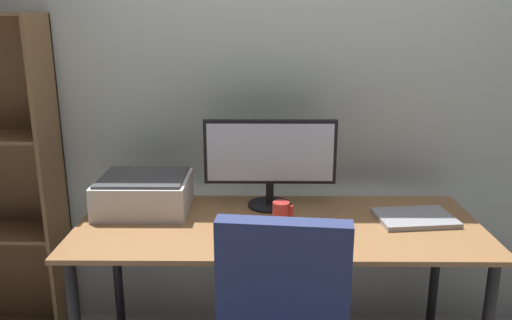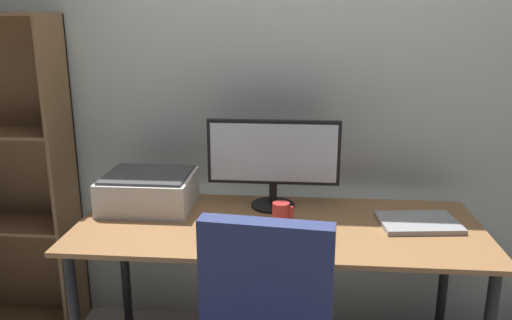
{
  "view_description": "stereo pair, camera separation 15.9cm",
  "coord_description": "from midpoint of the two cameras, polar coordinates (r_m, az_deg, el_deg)",
  "views": [
    {
      "loc": [
        -0.08,
        -2.01,
        1.57
      ],
      "look_at": [
        -0.1,
        0.02,
        1.01
      ],
      "focal_mm": 35.89,
      "sensor_mm": 36.0,
      "label": 1
    },
    {
      "loc": [
        0.08,
        -2.0,
        1.57
      ],
      "look_at": [
        -0.1,
        0.02,
        1.01
      ],
      "focal_mm": 35.89,
      "sensor_mm": 36.0,
      "label": 2
    }
  ],
  "objects": [
    {
      "name": "desk",
      "position": [
        2.2,
        0.43,
        -9.04
      ],
      "size": [
        1.7,
        0.7,
        0.74
      ],
      "color": "olive",
      "rests_on": "ground"
    },
    {
      "name": "mouse",
      "position": [
        2.01,
        5.52,
        -8.57
      ],
      "size": [
        0.08,
        0.11,
        0.03
      ],
      "primitive_type": "cube",
      "rotation": [
        0.0,
        0.0,
        0.27
      ],
      "color": "black",
      "rests_on": "desk"
    },
    {
      "name": "monitor",
      "position": [
        2.29,
        -0.4,
        0.33
      ],
      "size": [
        0.6,
        0.2,
        0.4
      ],
      "color": "black",
      "rests_on": "desk"
    },
    {
      "name": "keyboard",
      "position": [
        1.99,
        -1.28,
        -9.01
      ],
      "size": [
        0.29,
        0.12,
        0.02
      ],
      "primitive_type": "cube",
      "rotation": [
        0.0,
        0.0,
        -0.04
      ],
      "color": "#B7BABC",
      "rests_on": "desk"
    },
    {
      "name": "back_wall",
      "position": [
        2.54,
        0.48,
        9.26
      ],
      "size": [
        6.4,
        0.1,
        2.6
      ],
      "primitive_type": "cube",
      "color": "beige",
      "rests_on": "ground"
    },
    {
      "name": "laptop",
      "position": [
        2.28,
        15.39,
        -6.27
      ],
      "size": [
        0.34,
        0.27,
        0.02
      ],
      "primitive_type": "cube",
      "rotation": [
        0.0,
        0.0,
        0.12
      ],
      "color": "#99999E",
      "rests_on": "desk"
    },
    {
      "name": "printer",
      "position": [
        2.36,
        -14.26,
        -3.65
      ],
      "size": [
        0.4,
        0.34,
        0.16
      ],
      "color": "silver",
      "rests_on": "desk"
    },
    {
      "name": "coffee_mug",
      "position": [
        2.17,
        0.72,
        -5.89
      ],
      "size": [
        0.09,
        0.07,
        0.09
      ],
      "color": "#B72D28",
      "rests_on": "desk"
    }
  ]
}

